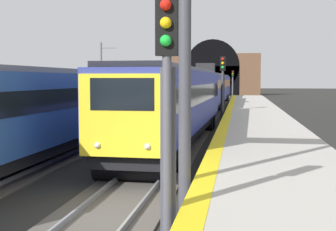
% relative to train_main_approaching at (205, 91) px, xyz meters
% --- Properties ---
extents(ground_plane, '(320.00, 320.00, 0.00)m').
position_rel_train_main_approaching_xyz_m(ground_plane, '(-33.21, -0.00, -2.28)').
color(ground_plane, black).
extents(platform_right, '(112.00, 4.15, 1.07)m').
position_rel_train_main_approaching_xyz_m(platform_right, '(-33.21, -4.25, -1.74)').
color(platform_right, '#ADA89E').
rests_on(platform_right, ground_plane).
extents(platform_right_edge_strip, '(112.00, 0.50, 0.01)m').
position_rel_train_main_approaching_xyz_m(platform_right_edge_strip, '(-33.21, -2.43, -1.20)').
color(platform_right_edge_strip, yellow).
rests_on(platform_right_edge_strip, platform_right).
extents(track_main_line, '(160.00, 2.73, 0.21)m').
position_rel_train_main_approaching_xyz_m(track_main_line, '(-33.21, -0.00, -2.24)').
color(track_main_line, '#4C4742').
rests_on(track_main_line, ground_plane).
extents(train_main_approaching, '(60.33, 3.34, 4.84)m').
position_rel_train_main_approaching_xyz_m(train_main_approaching, '(0.00, 0.00, 0.00)').
color(train_main_approaching, navy).
rests_on(train_main_approaching, ground_plane).
extents(train_adjacent_platform, '(63.36, 3.14, 4.70)m').
position_rel_train_main_approaching_xyz_m(train_adjacent_platform, '(-5.19, 4.85, -0.11)').
color(train_adjacent_platform, '#264C99').
rests_on(train_adjacent_platform, ground_plane).
extents(railway_signal_near, '(0.39, 0.38, 4.83)m').
position_rel_train_main_approaching_xyz_m(railway_signal_near, '(-35.67, -1.96, 0.66)').
color(railway_signal_near, '#4C4C54').
rests_on(railway_signal_near, ground_plane).
extents(railway_signal_mid, '(0.39, 0.38, 5.02)m').
position_rel_train_main_approaching_xyz_m(railway_signal_mid, '(-9.58, -1.96, 0.77)').
color(railway_signal_mid, '#38383D').
rests_on(railway_signal_mid, ground_plane).
extents(railway_signal_far, '(0.39, 0.38, 4.81)m').
position_rel_train_main_approaching_xyz_m(railway_signal_far, '(37.44, -1.96, 0.65)').
color(railway_signal_far, '#4C4C54').
rests_on(railway_signal_far, ground_plane).
extents(tunnel_portal, '(2.99, 19.51, 11.48)m').
position_rel_train_main_approaching_xyz_m(tunnel_portal, '(53.68, 2.43, 2.05)').
color(tunnel_portal, brown).
rests_on(tunnel_portal, ground_plane).
extents(catenary_mast_near, '(0.22, 1.86, 7.28)m').
position_rel_train_main_approaching_xyz_m(catenary_mast_near, '(4.79, 11.55, 1.45)').
color(catenary_mast_near, '#595B60').
rests_on(catenary_mast_near, ground_plane).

